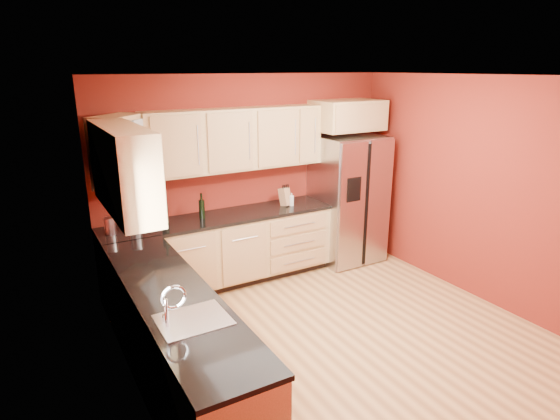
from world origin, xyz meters
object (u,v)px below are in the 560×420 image
Objects in this scene: refrigerator at (347,199)px; canister_left at (135,223)px; soap_dispenser at (292,199)px; wine_bottle_a at (202,206)px; knife_block at (285,197)px.

refrigerator is 2.94m from canister_left.
soap_dispenser is at bearing 0.03° from canister_left.
wine_bottle_a is 1.15m from knife_block.
refrigerator is 7.58× the size of knife_block.
canister_left is 2.03m from soap_dispenser.
wine_bottle_a is at bearing 157.12° from knife_block.
knife_block is at bearing -1.03° from wine_bottle_a.
wine_bottle_a reaches higher than soap_dispenser.
knife_block is at bearing 135.80° from soap_dispenser.
refrigerator is 2.13m from wine_bottle_a.
wine_bottle_a is 1.32× the size of knife_block.
refrigerator is 8.79× the size of canister_left.
soap_dispenser is (-0.91, 0.02, 0.12)m from refrigerator.
wine_bottle_a is 1.22m from soap_dispenser.
wine_bottle_a is (0.81, 0.08, 0.05)m from canister_left.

